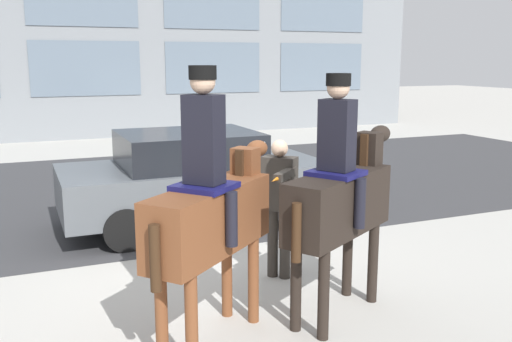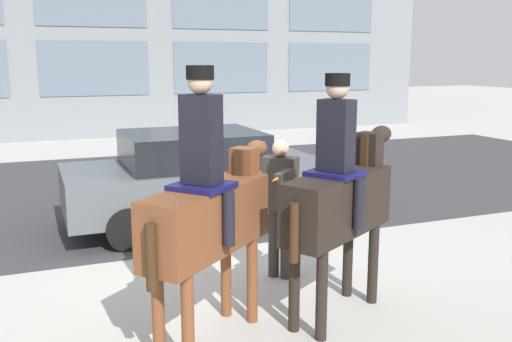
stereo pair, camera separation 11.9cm
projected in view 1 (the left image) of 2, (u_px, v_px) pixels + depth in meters
name	position (u px, v px, depth m)	size (l,w,h in m)	color
ground_plane	(212.00, 262.00, 7.49)	(80.00, 80.00, 0.00)	#B2AFA8
road_surface	(139.00, 188.00, 11.78)	(24.99, 8.50, 0.01)	#38383A
mounted_horse_lead	(211.00, 210.00, 5.17)	(1.63, 1.44, 2.57)	brown
mounted_horse_companion	(341.00, 196.00, 5.74)	(1.74, 1.21, 2.49)	black
pedestrian_bystander	(279.00, 198.00, 6.79)	(0.62, 0.86, 1.70)	#332D28
street_car_near_lane	(194.00, 177.00, 9.09)	(4.18, 2.01, 1.50)	#51565B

